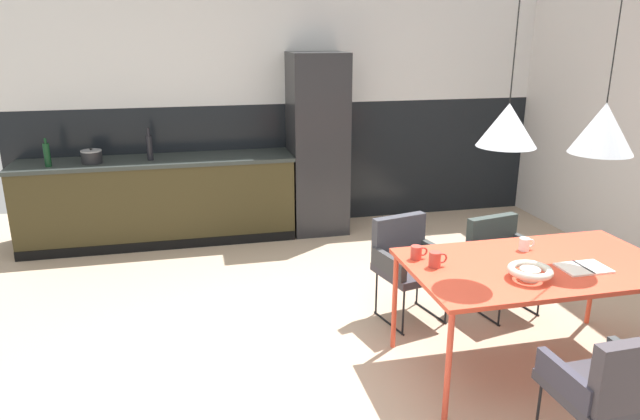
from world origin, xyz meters
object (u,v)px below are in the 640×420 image
mug_dark_espresso (435,259)px  cooking_pot (92,157)px  open_book (584,268)px  refrigerator_column (318,144)px  armchair_corner_seat (407,256)px  fruit_bowl (530,271)px  pendant_lamp_over_table_far (603,128)px  mug_white_ceramic (525,244)px  mug_glass_clear (417,253)px  pendant_lamp_over_table_near (508,125)px  bottle_spice_small (47,154)px  dining_table (537,270)px  bottle_vinegar_dark (150,147)px  armchair_by_stool (501,251)px  armchair_far_side (613,383)px

mug_dark_espresso → cooking_pot: cooking_pot is taller
open_book → cooking_pot: cooking_pot is taller
refrigerator_column → armchair_corner_seat: bearing=-84.5°
fruit_bowl → mug_dark_espresso: size_ratio=2.21×
fruit_bowl → pendant_lamp_over_table_far: 0.99m
fruit_bowl → mug_white_ceramic: (0.24, 0.44, -0.01)m
mug_glass_clear → pendant_lamp_over_table_near: size_ratio=0.10×
bottle_spice_small → dining_table: bearing=-40.3°
fruit_bowl → pendant_lamp_over_table_near: (-0.15, 0.17, 0.87)m
mug_dark_espresso → pendant_lamp_over_table_near: bearing=-22.3°
armchair_corner_seat → pendant_lamp_over_table_far: (0.88, -0.90, 1.11)m
bottle_vinegar_dark → armchair_corner_seat: bearing=-47.3°
mug_dark_espresso → cooking_pot: size_ratio=0.60×
mug_dark_espresso → open_book: bearing=-14.8°
refrigerator_column → open_book: bearing=-73.1°
fruit_bowl → mug_dark_espresso: bearing=147.8°
dining_table → cooking_pot: bearing=135.7°
dining_table → armchair_corner_seat: (-0.54, 0.89, -0.20)m
armchair_by_stool → bottle_vinegar_dark: bearing=-49.8°
mug_dark_espresso → mug_white_ceramic: (0.72, 0.14, -0.01)m
refrigerator_column → pendant_lamp_over_table_near: bearing=-82.4°
mug_white_ceramic → pendant_lamp_over_table_far: pendant_lamp_over_table_far is taller
fruit_bowl → open_book: bearing=8.6°
open_book → pendant_lamp_over_table_far: pendant_lamp_over_table_far is taller
armchair_far_side → mug_white_ceramic: bearing=77.9°
open_book → bottle_vinegar_dark: size_ratio=0.90×
dining_table → armchair_corner_seat: armchair_corner_seat is taller
mug_dark_espresso → bottle_vinegar_dark: bottle_vinegar_dark is taller
fruit_bowl → cooking_pot: cooking_pot is taller
open_book → bottle_spice_small: bearing=140.2°
open_book → bottle_spice_small: bottle_spice_small is taller
armchair_far_side → mug_white_ceramic: size_ratio=7.26×
armchair_corner_seat → pendant_lamp_over_table_far: 1.68m
armchair_far_side → mug_dark_espresso: bearing=113.4°
refrigerator_column → bottle_spice_small: 2.76m
pendant_lamp_over_table_far → bottle_spice_small: bearing=142.2°
refrigerator_column → mug_dark_espresso: refrigerator_column is taller
open_book → mug_dark_espresso: mug_dark_espresso is taller
armchair_corner_seat → mug_dark_espresso: (-0.13, -0.79, 0.30)m
refrigerator_column → bottle_spice_small: refrigerator_column is taller
mug_dark_espresso → mug_white_ceramic: mug_dark_espresso is taller
bottle_spice_small → cooking_pot: bearing=7.9°
armchair_by_stool → armchair_corner_seat: size_ratio=0.94×
armchair_corner_seat → bottle_vinegar_dark: 3.00m
armchair_corner_seat → cooking_pot: size_ratio=3.91×
pendant_lamp_over_table_far → pendant_lamp_over_table_near: bearing=-177.0°
pendant_lamp_over_table_far → fruit_bowl: bearing=-159.2°
pendant_lamp_over_table_far → armchair_corner_seat: bearing=134.5°
armchair_far_side → pendant_lamp_over_table_far: (0.51, 0.96, 1.10)m
mug_glass_clear → bottle_vinegar_dark: 3.35m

